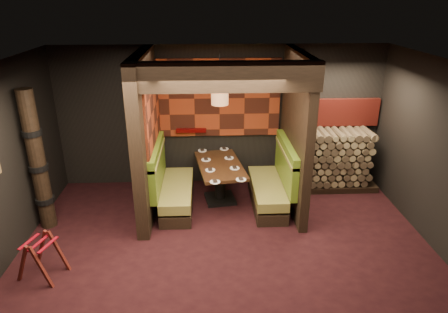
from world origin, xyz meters
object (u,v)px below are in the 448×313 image
at_px(booth_bench_right, 273,186).
at_px(dining_table, 220,175).
at_px(pendant_lamp, 220,92).
at_px(totem_column, 38,162).
at_px(firewood_stack, 334,159).
at_px(luggage_rack, 41,256).
at_px(booth_bench_left, 171,188).

distance_m(booth_bench_right, dining_table, 1.01).
xyz_separation_m(pendant_lamp, totem_column, (-3.00, -0.72, -0.97)).
relative_size(booth_bench_right, totem_column, 0.67).
xyz_separation_m(dining_table, firewood_stack, (2.33, 0.48, 0.08)).
bearing_deg(booth_bench_right, luggage_rack, -152.13).
bearing_deg(booth_bench_left, pendant_lamp, 10.33).
bearing_deg(totem_column, booth_bench_right, 7.86).
xyz_separation_m(pendant_lamp, firewood_stack, (2.33, 0.53, -1.54)).
xyz_separation_m(booth_bench_left, pendant_lamp, (0.91, 0.17, 1.75)).
bearing_deg(pendant_lamp, booth_bench_left, -169.67).
height_order(dining_table, pendant_lamp, pendant_lamp).
distance_m(booth_bench_right, firewood_stack, 1.54).
xyz_separation_m(booth_bench_right, totem_column, (-3.98, -0.55, 0.79)).
height_order(booth_bench_right, totem_column, totem_column).
relative_size(dining_table, totem_column, 0.64).
bearing_deg(booth_bench_left, luggage_rack, -131.68).
distance_m(booth_bench_right, totem_column, 4.10).
relative_size(pendant_lamp, luggage_rack, 1.31).
bearing_deg(dining_table, booth_bench_left, -166.66).
distance_m(booth_bench_left, firewood_stack, 3.33).
relative_size(booth_bench_left, booth_bench_right, 1.00).
bearing_deg(dining_table, pendant_lamp, -90.00).
distance_m(luggage_rack, firewood_stack, 5.58).
relative_size(booth_bench_left, pendant_lamp, 1.73).
bearing_deg(dining_table, booth_bench_right, -12.44).
distance_m(totem_column, firewood_stack, 5.51).
bearing_deg(totem_column, firewood_stack, 13.19).
bearing_deg(pendant_lamp, luggage_rack, -141.60).
height_order(pendant_lamp, firewood_stack, pendant_lamp).
bearing_deg(totem_column, pendant_lamp, 13.43).
distance_m(dining_table, pendant_lamp, 1.63).
bearing_deg(dining_table, luggage_rack, -140.93).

